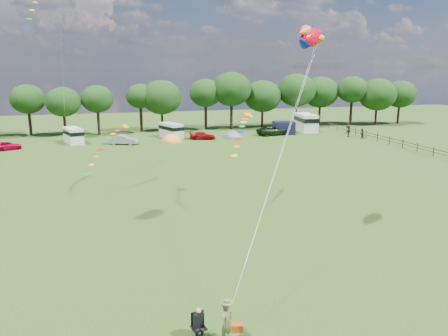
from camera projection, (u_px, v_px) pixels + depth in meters
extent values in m
plane|color=black|center=(261.00, 267.00, 24.75)|extent=(180.00, 180.00, 0.00)
cylinder|color=black|center=(30.00, 124.00, 72.07)|extent=(0.47, 0.47, 3.90)
ellipsoid|color=black|center=(28.00, 99.00, 71.16)|extent=(5.58, 5.58, 4.74)
cylinder|color=black|center=(65.00, 126.00, 70.71)|extent=(0.44, 0.44, 3.56)
ellipsoid|color=black|center=(63.00, 102.00, 69.83)|extent=(5.56, 5.56, 4.73)
cylinder|color=black|center=(99.00, 123.00, 72.92)|extent=(0.47, 0.47, 3.95)
ellipsoid|color=black|center=(97.00, 99.00, 72.02)|extent=(5.33, 5.33, 4.53)
cylinder|color=black|center=(141.00, 119.00, 76.41)|extent=(0.50, 0.50, 4.33)
ellipsoid|color=black|center=(140.00, 96.00, 75.50)|extent=(4.95, 4.95, 4.21)
cylinder|color=black|center=(162.00, 122.00, 77.03)|extent=(0.43, 0.43, 3.31)
ellipsoid|color=black|center=(161.00, 97.00, 76.06)|extent=(7.03, 7.03, 5.98)
cylinder|color=black|center=(206.00, 117.00, 79.17)|extent=(0.50, 0.50, 4.36)
ellipsoid|color=black|center=(206.00, 93.00, 78.19)|extent=(5.84, 5.84, 4.97)
cylinder|color=black|center=(231.00, 117.00, 79.51)|extent=(0.51, 0.51, 4.55)
ellipsoid|color=black|center=(232.00, 89.00, 78.39)|extent=(7.15, 7.15, 6.08)
cylinder|color=black|center=(262.00, 119.00, 81.93)|extent=(0.42, 0.42, 3.21)
ellipsoid|color=black|center=(263.00, 96.00, 80.98)|extent=(6.90, 6.90, 5.86)
cylinder|color=black|center=(296.00, 116.00, 82.87)|extent=(0.48, 0.48, 4.17)
ellipsoid|color=black|center=(297.00, 90.00, 81.79)|extent=(7.16, 7.16, 6.09)
cylinder|color=black|center=(319.00, 115.00, 86.27)|extent=(0.45, 0.45, 3.66)
ellipsoid|color=black|center=(320.00, 92.00, 85.26)|extent=(7.05, 7.05, 5.99)
cylinder|color=black|center=(351.00, 113.00, 85.20)|extent=(0.52, 0.52, 4.65)
ellipsoid|color=black|center=(352.00, 89.00, 84.17)|extent=(5.96, 5.96, 5.06)
cylinder|color=black|center=(376.00, 117.00, 85.34)|extent=(0.42, 0.42, 3.19)
ellipsoid|color=black|center=(377.00, 95.00, 84.36)|extent=(7.23, 7.23, 6.14)
cylinder|color=black|center=(398.00, 115.00, 87.06)|extent=(0.44, 0.44, 3.52)
ellipsoid|color=black|center=(400.00, 94.00, 86.13)|extent=(6.22, 6.22, 5.28)
cylinder|color=#472D19|center=(433.00, 152.00, 55.40)|extent=(0.12, 0.12, 1.20)
cylinder|color=#472D19|center=(442.00, 151.00, 53.91)|extent=(0.08, 3.00, 0.08)
cylinder|color=#472D19|center=(442.00, 154.00, 54.01)|extent=(0.08, 3.00, 0.08)
cylinder|color=#472D19|center=(417.00, 148.00, 58.22)|extent=(0.12, 0.12, 1.20)
cylinder|color=#472D19|center=(425.00, 147.00, 56.73)|extent=(0.08, 3.00, 0.08)
cylinder|color=#472D19|center=(425.00, 150.00, 56.82)|extent=(0.08, 3.00, 0.08)
cylinder|color=#472D19|center=(403.00, 144.00, 61.04)|extent=(0.12, 0.12, 1.20)
cylinder|color=#472D19|center=(410.00, 143.00, 59.55)|extent=(0.08, 3.00, 0.08)
cylinder|color=#472D19|center=(410.00, 146.00, 59.64)|extent=(0.08, 3.00, 0.08)
cylinder|color=#472D19|center=(389.00, 140.00, 63.86)|extent=(0.12, 0.12, 1.20)
cylinder|color=#472D19|center=(396.00, 140.00, 62.37)|extent=(0.08, 3.00, 0.08)
cylinder|color=#472D19|center=(396.00, 142.00, 62.46)|extent=(0.08, 3.00, 0.08)
cylinder|color=#472D19|center=(377.00, 137.00, 66.68)|extent=(0.12, 0.12, 1.20)
cylinder|color=#472D19|center=(383.00, 137.00, 65.19)|extent=(0.08, 3.00, 0.08)
cylinder|color=#472D19|center=(383.00, 139.00, 65.28)|extent=(0.08, 3.00, 0.08)
cylinder|color=#472D19|center=(366.00, 134.00, 69.50)|extent=(0.12, 0.12, 1.20)
cylinder|color=#472D19|center=(372.00, 134.00, 68.01)|extent=(0.08, 3.00, 0.08)
cylinder|color=#472D19|center=(372.00, 136.00, 68.10)|extent=(0.08, 3.00, 0.08)
cylinder|color=#472D19|center=(356.00, 132.00, 72.32)|extent=(0.12, 0.12, 1.20)
cylinder|color=#472D19|center=(361.00, 131.00, 70.83)|extent=(0.08, 3.00, 0.08)
cylinder|color=#472D19|center=(361.00, 133.00, 70.92)|extent=(0.08, 3.00, 0.08)
cylinder|color=#472D19|center=(346.00, 129.00, 75.13)|extent=(0.12, 0.12, 1.20)
cylinder|color=#472D19|center=(351.00, 129.00, 73.65)|extent=(0.08, 3.00, 0.08)
cylinder|color=#472D19|center=(351.00, 131.00, 73.74)|extent=(0.08, 3.00, 0.08)
cylinder|color=#472D19|center=(337.00, 127.00, 77.95)|extent=(0.12, 0.12, 1.20)
cylinder|color=#472D19|center=(342.00, 126.00, 76.46)|extent=(0.08, 3.00, 0.08)
cylinder|color=#472D19|center=(342.00, 129.00, 76.56)|extent=(0.08, 3.00, 0.08)
cylinder|color=#472D19|center=(329.00, 125.00, 80.77)|extent=(0.12, 0.12, 1.20)
cylinder|color=#472D19|center=(333.00, 124.00, 79.28)|extent=(0.08, 3.00, 0.08)
cylinder|color=#472D19|center=(333.00, 126.00, 79.37)|extent=(0.08, 3.00, 0.08)
imported|color=#A80024|center=(7.00, 146.00, 59.61)|extent=(3.95, 2.53, 1.23)
imported|color=#93969B|center=(123.00, 140.00, 63.87)|extent=(4.27, 2.83, 1.41)
imported|color=maroon|center=(202.00, 136.00, 68.38)|extent=(4.23, 2.65, 1.18)
imported|color=black|center=(273.00, 130.00, 72.70)|extent=(5.97, 3.36, 1.54)
cube|color=white|center=(74.00, 136.00, 64.80)|extent=(3.22, 4.97, 2.30)
cube|color=black|center=(73.00, 132.00, 64.70)|extent=(3.28, 5.07, 0.55)
cylinder|color=black|center=(76.00, 142.00, 63.80)|extent=(0.69, 0.42, 0.65)
cylinder|color=black|center=(72.00, 140.00, 66.18)|extent=(0.69, 0.42, 0.65)
cube|color=silver|center=(171.00, 131.00, 69.73)|extent=(3.49, 5.09, 2.34)
cube|color=black|center=(171.00, 128.00, 69.63)|extent=(3.56, 5.19, 0.56)
cylinder|color=black|center=(176.00, 137.00, 68.75)|extent=(0.70, 0.46, 0.66)
cylinder|color=black|center=(167.00, 135.00, 71.09)|extent=(0.70, 0.46, 0.66)
cube|color=white|center=(306.00, 123.00, 77.05)|extent=(3.30, 6.34, 3.03)
cube|color=black|center=(306.00, 119.00, 76.91)|extent=(3.37, 6.46, 0.72)
cylinder|color=black|center=(309.00, 130.00, 75.45)|extent=(0.89, 0.42, 0.85)
cylinder|color=black|center=(302.00, 127.00, 79.14)|extent=(0.89, 0.42, 0.85)
ellipsoid|color=orange|center=(172.00, 142.00, 65.84)|extent=(3.11, 3.58, 2.56)
cylinder|color=orange|center=(172.00, 142.00, 65.84)|extent=(3.27, 3.27, 0.08)
ellipsoid|color=slate|center=(233.00, 138.00, 69.89)|extent=(2.78, 3.19, 2.17)
cylinder|color=slate|center=(233.00, 138.00, 69.88)|extent=(2.92, 2.92, 0.08)
cube|color=black|center=(284.00, 128.00, 73.65)|extent=(3.88, 3.37, 2.14)
imported|color=brown|center=(227.00, 322.00, 17.89)|extent=(0.76, 0.72, 1.74)
cylinder|color=#99999E|center=(206.00, 336.00, 18.02)|extent=(0.02, 0.02, 0.50)
cylinder|color=#99999E|center=(192.00, 331.00, 18.35)|extent=(0.02, 0.02, 0.50)
cylinder|color=#99999E|center=(203.00, 329.00, 18.47)|extent=(0.02, 0.02, 0.50)
cube|color=black|center=(199.00, 328.00, 18.12)|extent=(0.66, 0.64, 0.05)
cube|color=black|center=(197.00, 318.00, 18.30)|extent=(0.57, 0.16, 0.60)
cube|color=black|center=(198.00, 320.00, 18.09)|extent=(0.46, 0.34, 0.64)
sphere|color=tan|center=(198.00, 311.00, 17.97)|extent=(0.24, 0.24, 0.24)
cube|color=#B33A12|center=(237.00, 328.00, 18.73)|extent=(0.54, 0.44, 0.34)
ellipsoid|color=red|center=(311.00, 38.00, 27.12)|extent=(2.87, 2.71, 1.66)
ellipsoid|color=#CF9600|center=(311.00, 40.00, 27.15)|extent=(1.79, 1.68, 0.91)
cone|color=#FF5D21|center=(303.00, 32.00, 26.04)|extent=(1.25, 1.22, 0.87)
cone|color=#0017A0|center=(302.00, 41.00, 26.16)|extent=(1.25, 1.22, 0.87)
cone|color=#0017A0|center=(312.00, 29.00, 27.07)|extent=(0.95, 0.96, 0.74)
sphere|color=white|center=(312.00, 36.00, 28.06)|extent=(0.28, 0.28, 0.28)
sphere|color=black|center=(312.00, 36.00, 28.14)|extent=(0.14, 0.14, 0.14)
cube|color=orange|center=(35.00, 2.00, 40.07)|extent=(0.47, 0.48, 0.14)
cube|color=yellow|center=(32.00, 10.00, 39.70)|extent=(0.47, 0.48, 0.15)
cube|color=#198C1E|center=(29.00, 19.00, 39.35)|extent=(0.46, 0.47, 0.16)
cube|color=#0C1EB2|center=(26.00, 29.00, 39.02)|extent=(0.46, 0.47, 0.16)
cube|color=orange|center=(126.00, 126.00, 41.97)|extent=(0.72, 0.71, 0.34)
cube|color=red|center=(122.00, 128.00, 41.47)|extent=(0.50, 0.48, 0.09)
cube|color=orange|center=(117.00, 131.00, 40.97)|extent=(0.50, 0.48, 0.10)
cube|color=yellow|center=(113.00, 134.00, 40.50)|extent=(0.50, 0.48, 0.11)
cube|color=#198C1E|center=(109.00, 138.00, 40.04)|extent=(0.50, 0.48, 0.12)
cube|color=#0C1EB2|center=(105.00, 143.00, 39.60)|extent=(0.49, 0.47, 0.13)
cube|color=red|center=(100.00, 149.00, 39.18)|extent=(0.49, 0.47, 0.14)
cube|color=orange|center=(96.00, 157.00, 38.78)|extent=(0.49, 0.47, 0.14)
cube|color=yellow|center=(92.00, 165.00, 38.39)|extent=(0.48, 0.46, 0.15)
cube|color=#198C1E|center=(87.00, 174.00, 38.02)|extent=(0.48, 0.46, 0.16)
cube|color=#EE9900|center=(248.00, 115.00, 36.95)|extent=(0.75, 0.70, 0.37)
cube|color=red|center=(247.00, 117.00, 36.38)|extent=(0.60, 0.40, 0.11)
cube|color=orange|center=(245.00, 119.00, 35.82)|extent=(0.60, 0.40, 0.12)
cube|color=yellow|center=(244.00, 122.00, 35.27)|extent=(0.60, 0.40, 0.13)
cube|color=#198C1E|center=(242.00, 126.00, 34.74)|extent=(0.60, 0.39, 0.13)
cube|color=#0C1EB2|center=(240.00, 132.00, 34.23)|extent=(0.60, 0.39, 0.14)
cube|color=red|center=(238.00, 139.00, 33.74)|extent=(0.59, 0.38, 0.15)
cube|color=orange|center=(236.00, 146.00, 33.27)|extent=(0.59, 0.38, 0.16)
cube|color=yellow|center=(234.00, 156.00, 32.82)|extent=(0.59, 0.37, 0.17)
imported|color=black|center=(362.00, 134.00, 69.03)|extent=(0.90, 0.69, 1.63)
imported|color=black|center=(348.00, 131.00, 70.62)|extent=(1.34, 1.09, 1.89)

